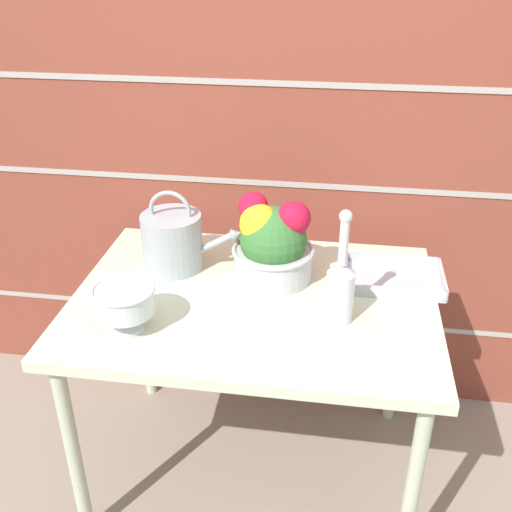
% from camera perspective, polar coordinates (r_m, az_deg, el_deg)
% --- Properties ---
extents(ground_plane, '(12.00, 12.00, 0.00)m').
position_cam_1_polar(ground_plane, '(2.33, -0.16, -19.42)').
color(ground_plane, gray).
extents(brick_wall, '(3.60, 0.08, 2.20)m').
position_cam_1_polar(brick_wall, '(2.18, 1.95, 11.71)').
color(brick_wall, brown).
rests_on(brick_wall, ground_plane).
extents(patio_table, '(1.11, 0.81, 0.74)m').
position_cam_1_polar(patio_table, '(1.89, -0.18, -5.69)').
color(patio_table, beige).
rests_on(patio_table, ground_plane).
extents(watering_can, '(0.34, 0.20, 0.27)m').
position_cam_1_polar(watering_can, '(1.98, -7.89, 1.49)').
color(watering_can, '#9EA3A8').
rests_on(watering_can, patio_table).
extents(crystal_pedestal_bowl, '(0.18, 0.18, 0.13)m').
position_cam_1_polar(crystal_pedestal_bowl, '(1.70, -12.42, -4.24)').
color(crystal_pedestal_bowl, silver).
rests_on(crystal_pedestal_bowl, patio_table).
extents(flower_planter, '(0.27, 0.27, 0.28)m').
position_cam_1_polar(flower_planter, '(1.89, 1.55, 1.22)').
color(flower_planter, '#BCBCC1').
rests_on(flower_planter, patio_table).
extents(glass_decanter, '(0.08, 0.08, 0.35)m').
position_cam_1_polar(glass_decanter, '(1.70, 8.03, -2.91)').
color(glass_decanter, silver).
rests_on(glass_decanter, patio_table).
extents(wire_tray, '(0.31, 0.22, 0.04)m').
position_cam_1_polar(wire_tray, '(1.97, 12.93, -2.09)').
color(wire_tray, '#B7B7BC').
rests_on(wire_tray, patio_table).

